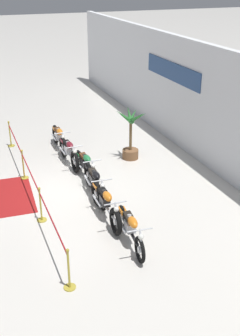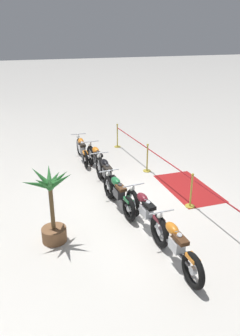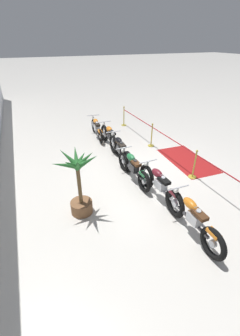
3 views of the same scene
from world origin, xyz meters
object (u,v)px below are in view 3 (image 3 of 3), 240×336
object	(u,v)px
stanchion_mid_right	(151,139)
floor_banner	(187,160)
potted_palm_left_of_row	(79,185)
motorcycle_maroon_1	(160,185)
motorcycle_green_2	(133,168)
motorcycle_orange_5	(97,128)
motorcycle_orange_0	(193,219)
stanchion_far_left	(195,159)
stanchion_mid_left	(194,168)
motorcycle_black_3	(120,150)
motorcycle_orange_4	(111,138)
stanchion_far_right	(124,119)

from	to	relation	value
stanchion_mid_right	floor_banner	xyz separation A→B (m)	(-1.78, -0.63, -0.35)
potted_palm_left_of_row	floor_banner	bearing A→B (deg)	-73.97
motorcycle_maroon_1	stanchion_mid_right	distance (m)	3.84
motorcycle_green_2	motorcycle_orange_5	world-z (taller)	motorcycle_green_2
floor_banner	motorcycle_orange_0	bearing A→B (deg)	146.44
stanchion_far_left	stanchion_mid_left	xyz separation A→B (m)	(-0.02, 0.00, -0.36)
motorcycle_black_3	motorcycle_green_2	bearing A→B (deg)	174.67
motorcycle_orange_5	floor_banner	world-z (taller)	motorcycle_orange_5
motorcycle_green_2	motorcycle_orange_4	bearing A→B (deg)	-5.28
motorcycle_green_2	stanchion_far_right	size ratio (longest dim) A/B	2.05
motorcycle_maroon_1	potted_palm_left_of_row	distance (m)	2.34
motorcycle_orange_0	potted_palm_left_of_row	world-z (taller)	potted_palm_left_of_row
motorcycle_black_3	floor_banner	size ratio (longest dim) A/B	0.96
motorcycle_orange_5	stanchion_mid_right	world-z (taller)	stanchion_mid_right
motorcycle_black_3	floor_banner	world-z (taller)	motorcycle_black_3
potted_palm_left_of_row	stanchion_mid_left	bearing A→B (deg)	-86.50
motorcycle_black_3	motorcycle_orange_4	distance (m)	1.33
motorcycle_green_2	potted_palm_left_of_row	xyz separation A→B (m)	(-0.94, 2.04, 0.45)
stanchion_mid_left	stanchion_far_right	world-z (taller)	same
motorcycle_black_3	motorcycle_orange_5	distance (m)	2.72
motorcycle_maroon_1	floor_banner	bearing A→B (deg)	-54.92
motorcycle_black_3	motorcycle_orange_5	bearing A→B (deg)	1.32
motorcycle_green_2	stanchion_mid_left	size ratio (longest dim) A/B	2.05
motorcycle_orange_0	potted_palm_left_of_row	distance (m)	2.94
motorcycle_maroon_1	stanchion_far_left	distance (m)	1.84
motorcycle_maroon_1	motorcycle_black_3	distance (m)	2.65
motorcycle_orange_5	stanchion_far_right	world-z (taller)	stanchion_far_right
potted_palm_left_of_row	stanchion_far_right	world-z (taller)	potted_palm_left_of_row
motorcycle_orange_5	motorcycle_orange_0	bearing A→B (deg)	-178.64
stanchion_far_left	stanchion_mid_right	distance (m)	2.86
potted_palm_left_of_row	stanchion_far_left	xyz separation A→B (m)	(0.27, -4.01, -0.18)
motorcycle_green_2	motorcycle_black_3	xyz separation A→B (m)	(1.39, -0.13, 0.03)
motorcycle_orange_4	stanchion_mid_right	size ratio (longest dim) A/B	2.32
motorcycle_orange_5	stanchion_mid_left	xyz separation A→B (m)	(-4.80, -1.90, -0.10)
stanchion_far_left	stanchion_mid_right	bearing A→B (deg)	0.00
motorcycle_black_3	potted_palm_left_of_row	size ratio (longest dim) A/B	1.26
motorcycle_orange_4	motorcycle_black_3	bearing A→B (deg)	174.77
motorcycle_green_2	motorcycle_orange_5	distance (m)	4.10
motorcycle_green_2	motorcycle_orange_5	bearing A→B (deg)	-0.93
motorcycle_orange_0	stanchion_mid_right	xyz separation A→B (m)	(4.93, -1.74, -0.11)
motorcycle_orange_4	floor_banner	distance (m)	3.33
motorcycle_orange_0	stanchion_mid_left	bearing A→B (deg)	-40.04
stanchion_far_left	floor_banner	bearing A→B (deg)	-30.55
floor_banner	motorcycle_black_3	bearing A→B (deg)	71.34
motorcycle_orange_0	stanchion_far_right	xyz separation A→B (m)	(7.93, -1.74, -0.11)
stanchion_mid_right	floor_banner	world-z (taller)	stanchion_mid_right
motorcycle_green_2	potted_palm_left_of_row	world-z (taller)	potted_palm_left_of_row
potted_palm_left_of_row	stanchion_far_right	xyz separation A→B (m)	(6.11, -4.01, -0.54)
motorcycle_maroon_1	motorcycle_orange_4	xyz separation A→B (m)	(3.98, -0.01, -0.01)
stanchion_far_left	motorcycle_orange_4	bearing A→B (deg)	26.93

